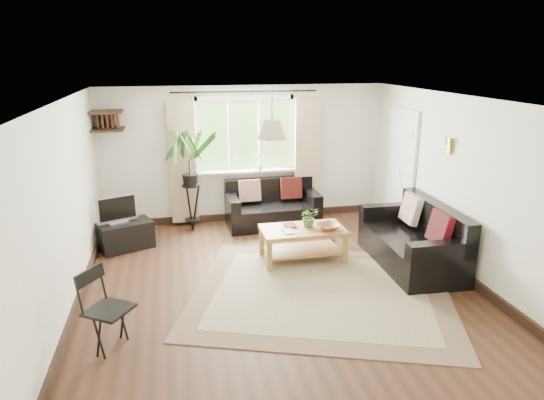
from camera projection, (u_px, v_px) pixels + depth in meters
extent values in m
plane|color=#321E10|center=(278.00, 285.00, 6.36)|extent=(5.50, 5.50, 0.00)
plane|color=white|center=(279.00, 99.00, 5.66)|extent=(5.50, 5.50, 0.00)
cube|color=beige|center=(245.00, 154.00, 8.59)|extent=(5.00, 0.02, 2.40)
cube|color=beige|center=(362.00, 306.00, 3.43)|extent=(5.00, 0.02, 2.40)
cube|color=beige|center=(65.00, 210.00, 5.52)|extent=(0.02, 5.50, 2.40)
cube|color=beige|center=(460.00, 187.00, 6.50)|extent=(0.02, 5.50, 2.40)
cube|color=beige|center=(321.00, 292.00, 6.16)|extent=(3.93, 3.65, 0.02)
cube|color=silver|center=(400.00, 172.00, 8.14)|extent=(0.06, 0.96, 2.06)
imported|color=#3C6B2A|center=(309.00, 217.00, 7.03)|extent=(0.29, 0.25, 0.30)
imported|color=brown|center=(328.00, 227.00, 6.95)|extent=(0.40, 0.40, 0.08)
imported|color=white|center=(284.00, 232.00, 6.83)|extent=(0.18, 0.22, 0.02)
imported|color=#562A22|center=(284.00, 226.00, 7.07)|extent=(0.18, 0.23, 0.02)
cube|color=black|center=(126.00, 235.00, 7.50)|extent=(0.90, 0.72, 0.43)
imported|color=#2D6023|center=(260.00, 163.00, 8.56)|extent=(0.14, 0.10, 0.27)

